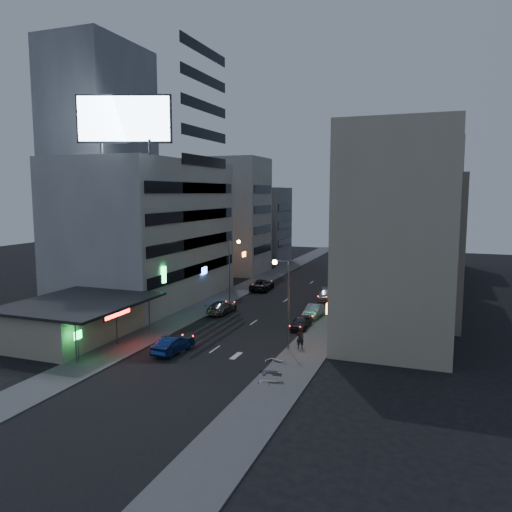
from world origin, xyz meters
The scene contains 29 objects.
ground centered at (0.00, 0.00, 0.00)m, with size 180.00×180.00×0.00m, color black.
sidewalk_left centered at (-8.00, 30.00, 0.06)m, with size 4.00×120.00×0.12m, color #4C4C4F.
sidewalk_right centered at (8.00, 30.00, 0.06)m, with size 4.00×120.00×0.12m, color #4C4C4F.
food_court centered at (-13.90, 2.00, 1.98)m, with size 11.00×13.00×3.88m.
white_building centered at (-17.00, 20.00, 9.00)m, with size 14.00×24.00×18.00m, color #B8B8B3.
grey_tower centered at (-26.00, 23.00, 17.00)m, with size 10.00×14.00×34.00m, color gray.
shophouse_near centered at (15.00, 10.50, 10.00)m, with size 10.00×11.00×20.00m, color #B8AC90.
shophouse_mid centered at (15.50, 22.00, 8.00)m, with size 11.00×12.00×16.00m, color gray.
shophouse_far centered at (15.00, 35.00, 11.00)m, with size 10.00×14.00×22.00m, color #B8AC90.
far_left_a centered at (-15.50, 45.00, 10.00)m, with size 11.00×10.00×20.00m, color #B8B8B3.
far_left_b centered at (-16.00, 58.00, 7.50)m, with size 12.00×10.00×15.00m, color gray.
far_right_a centered at (15.50, 50.00, 9.00)m, with size 11.00×12.00×18.00m, color gray.
far_right_b centered at (16.00, 64.00, 12.00)m, with size 12.00×12.00×24.00m, color #B8AC90.
billboard centered at (-12.99, 9.97, 21.66)m, with size 9.52×3.75×6.20m.
street_lamp_right_near centered at (5.90, 6.00, 5.36)m, with size 1.60×0.44×8.02m.
street_lamp_left centered at (-5.90, 22.00, 5.36)m, with size 1.60×0.44×8.02m.
street_lamp_right_far centered at (5.90, 40.00, 5.36)m, with size 1.60×0.44×8.02m.
parked_car_right_near centered at (5.51, 13.41, 0.69)m, with size 1.64×4.07×1.39m, color #2A292E.
parked_car_right_mid centered at (5.60, 18.24, 0.72)m, with size 1.53×4.38×1.44m, color #AEB2B6.
parked_car_left centered at (-5.27, 31.50, 0.78)m, with size 2.58×5.60×1.56m, color black.
parked_car_right_far centered at (4.84, 28.32, 0.67)m, with size 1.86×4.58×1.33m, color #9EA1A6.
road_car_blue centered at (-3.00, 1.84, 0.76)m, with size 1.61×4.62×1.52m, color navy.
road_car_silver centered at (-5.00, 16.64, 0.73)m, with size 2.05×5.03×1.46m, color gray.
person centered at (7.25, 6.53, 1.11)m, with size 0.72×0.47×1.97m, color black.
scooter_black_a centered at (8.22, -1.58, 0.62)m, with size 1.65×0.55×1.01m, color black, non-canonical shape.
scooter_silver_a centered at (7.72, -1.65, 0.69)m, with size 1.88×0.63×1.15m, color #A6A8AD, non-canonical shape.
scooter_blue centered at (7.13, 0.41, 0.66)m, with size 1.77×0.59×1.08m, color navy, non-canonical shape.
scooter_black_b centered at (7.68, -0.10, 0.72)m, with size 1.98×0.66×1.21m, color black, non-canonical shape.
scooter_silver_b centered at (6.95, 2.71, 0.74)m, with size 2.04×0.68×1.25m, color #AFB2B7, non-canonical shape.
Camera 1 is at (18.59, -35.51, 14.02)m, focal length 35.00 mm.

